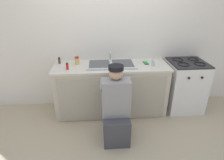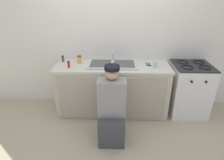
{
  "view_description": "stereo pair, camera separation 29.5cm",
  "coord_description": "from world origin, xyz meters",
  "px_view_note": "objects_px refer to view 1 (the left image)",
  "views": [
    {
      "loc": [
        -0.21,
        -2.57,
        1.94
      ],
      "look_at": [
        0.0,
        0.1,
        0.69
      ],
      "focal_mm": 30.0,
      "sensor_mm": 36.0,
      "label": 1
    },
    {
      "loc": [
        0.09,
        -2.57,
        1.94
      ],
      "look_at": [
        0.0,
        0.1,
        0.69
      ],
      "focal_mm": 30.0,
      "sensor_mm": 36.0,
      "label": 2
    }
  ],
  "objects_px": {
    "plumber_person": "(116,111)",
    "spice_bottle_pepper": "(59,61)",
    "spice_bottle_red": "(67,66)",
    "cell_phone": "(146,63)",
    "condiment_jar": "(77,61)",
    "water_glass": "(153,63)",
    "sink_double_basin": "(111,64)",
    "stove_range": "(184,85)"
  },
  "relations": [
    {
      "from": "cell_phone",
      "to": "water_glass",
      "type": "relative_size",
      "value": 1.4
    },
    {
      "from": "condiment_jar",
      "to": "water_glass",
      "type": "bearing_deg",
      "value": -7.5
    },
    {
      "from": "spice_bottle_pepper",
      "to": "water_glass",
      "type": "xyz_separation_m",
      "value": [
        1.53,
        -0.23,
        -0.0
      ]
    },
    {
      "from": "stove_range",
      "to": "cell_phone",
      "type": "bearing_deg",
      "value": 175.28
    },
    {
      "from": "plumber_person",
      "to": "spice_bottle_red",
      "type": "bearing_deg",
      "value": 139.68
    },
    {
      "from": "plumber_person",
      "to": "spice_bottle_pepper",
      "type": "height_order",
      "value": "plumber_person"
    },
    {
      "from": "sink_double_basin",
      "to": "cell_phone",
      "type": "height_order",
      "value": "sink_double_basin"
    },
    {
      "from": "sink_double_basin",
      "to": "cell_phone",
      "type": "relative_size",
      "value": 5.71
    },
    {
      "from": "stove_range",
      "to": "condiment_jar",
      "type": "bearing_deg",
      "value": 177.27
    },
    {
      "from": "spice_bottle_red",
      "to": "cell_phone",
      "type": "bearing_deg",
      "value": 8.04
    },
    {
      "from": "stove_range",
      "to": "spice_bottle_pepper",
      "type": "bearing_deg",
      "value": 175.81
    },
    {
      "from": "condiment_jar",
      "to": "spice_bottle_pepper",
      "type": "xyz_separation_m",
      "value": [
        -0.3,
        0.07,
        -0.01
      ]
    },
    {
      "from": "sink_double_basin",
      "to": "cell_phone",
      "type": "distance_m",
      "value": 0.6
    },
    {
      "from": "sink_double_basin",
      "to": "plumber_person",
      "type": "height_order",
      "value": "plumber_person"
    },
    {
      "from": "stove_range",
      "to": "cell_phone",
      "type": "xyz_separation_m",
      "value": [
        -0.71,
        0.06,
        0.42
      ]
    },
    {
      "from": "sink_double_basin",
      "to": "water_glass",
      "type": "xyz_separation_m",
      "value": [
        0.68,
        -0.08,
        0.03
      ]
    },
    {
      "from": "plumber_person",
      "to": "spice_bottle_pepper",
      "type": "relative_size",
      "value": 10.52
    },
    {
      "from": "stove_range",
      "to": "water_glass",
      "type": "relative_size",
      "value": 8.99
    },
    {
      "from": "condiment_jar",
      "to": "water_glass",
      "type": "relative_size",
      "value": 1.28
    },
    {
      "from": "stove_range",
      "to": "spice_bottle_red",
      "type": "distance_m",
      "value": 2.05
    },
    {
      "from": "sink_double_basin",
      "to": "condiment_jar",
      "type": "distance_m",
      "value": 0.56
    },
    {
      "from": "condiment_jar",
      "to": "spice_bottle_red",
      "type": "height_order",
      "value": "condiment_jar"
    },
    {
      "from": "condiment_jar",
      "to": "water_glass",
      "type": "xyz_separation_m",
      "value": [
        1.23,
        -0.16,
        -0.01
      ]
    },
    {
      "from": "stove_range",
      "to": "water_glass",
      "type": "bearing_deg",
      "value": -173.29
    },
    {
      "from": "plumber_person",
      "to": "cell_phone",
      "type": "bearing_deg",
      "value": 53.36
    },
    {
      "from": "sink_double_basin",
      "to": "water_glass",
      "type": "distance_m",
      "value": 0.68
    },
    {
      "from": "plumber_person",
      "to": "condiment_jar",
      "type": "height_order",
      "value": "plumber_person"
    },
    {
      "from": "spice_bottle_pepper",
      "to": "water_glass",
      "type": "bearing_deg",
      "value": -8.6
    },
    {
      "from": "sink_double_basin",
      "to": "condiment_jar",
      "type": "relative_size",
      "value": 6.25
    },
    {
      "from": "spice_bottle_pepper",
      "to": "stove_range",
      "type": "bearing_deg",
      "value": -4.19
    },
    {
      "from": "spice_bottle_red",
      "to": "water_glass",
      "type": "bearing_deg",
      "value": 2.02
    },
    {
      "from": "plumber_person",
      "to": "water_glass",
      "type": "height_order",
      "value": "plumber_person"
    },
    {
      "from": "cell_phone",
      "to": "water_glass",
      "type": "xyz_separation_m",
      "value": [
        0.09,
        -0.13,
        0.04
      ]
    },
    {
      "from": "spice_bottle_red",
      "to": "stove_range",
      "type": "bearing_deg",
      "value": 3.5
    },
    {
      "from": "plumber_person",
      "to": "spice_bottle_red",
      "type": "xyz_separation_m",
      "value": [
        -0.7,
        0.6,
        0.45
      ]
    },
    {
      "from": "cell_phone",
      "to": "condiment_jar",
      "type": "bearing_deg",
      "value": 178.51
    },
    {
      "from": "stove_range",
      "to": "plumber_person",
      "type": "relative_size",
      "value": 0.81
    },
    {
      "from": "spice_bottle_red",
      "to": "water_glass",
      "type": "height_order",
      "value": "spice_bottle_red"
    },
    {
      "from": "sink_double_basin",
      "to": "spice_bottle_pepper",
      "type": "distance_m",
      "value": 0.87
    },
    {
      "from": "plumber_person",
      "to": "water_glass",
      "type": "distance_m",
      "value": 1.03
    },
    {
      "from": "spice_bottle_pepper",
      "to": "spice_bottle_red",
      "type": "relative_size",
      "value": 1.0
    },
    {
      "from": "spice_bottle_pepper",
      "to": "cell_phone",
      "type": "xyz_separation_m",
      "value": [
        1.45,
        -0.1,
        -0.04
      ]
    }
  ]
}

